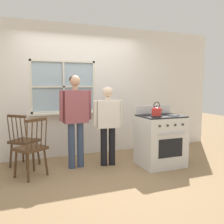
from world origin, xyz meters
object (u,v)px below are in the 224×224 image
at_px(chair_near_wall, 23,142).
at_px(person_teen_center, 108,119).
at_px(kettle, 157,111).
at_px(potted_plant, 81,108).
at_px(stove, 160,140).
at_px(chair_by_window, 31,149).
at_px(person_elderly_left, 75,113).

bearing_deg(chair_near_wall, person_teen_center, -156.91).
xyz_separation_m(person_teen_center, kettle, (0.72, -0.49, 0.16)).
bearing_deg(potted_plant, chair_near_wall, -163.87).
bearing_deg(stove, potted_plant, 135.01).
bearing_deg(chair_by_window, stove, 140.56).
bearing_deg(potted_plant, chair_by_window, -139.02).
height_order(chair_by_window, potted_plant, potted_plant).
distance_m(chair_by_window, stove, 2.25).
relative_size(chair_near_wall, kettle, 3.88).
height_order(person_elderly_left, stove, person_elderly_left).
bearing_deg(kettle, chair_by_window, 169.23).
bearing_deg(person_elderly_left, potted_plant, 63.61).
xyz_separation_m(stove, potted_plant, (-1.18, 1.18, 0.53)).
bearing_deg(chair_near_wall, chair_by_window, 140.87).
bearing_deg(stove, person_elderly_left, 162.97).
distance_m(stove, kettle, 0.59).
bearing_deg(chair_by_window, person_teen_center, 151.26).
distance_m(person_elderly_left, potted_plant, 0.78).
xyz_separation_m(chair_near_wall, person_teen_center, (1.44, -0.49, 0.40)).
xyz_separation_m(chair_by_window, potted_plant, (1.06, 0.92, 0.54)).
height_order(chair_near_wall, kettle, kettle).
relative_size(person_elderly_left, person_teen_center, 1.14).
height_order(chair_near_wall, stove, stove).
bearing_deg(chair_near_wall, person_elderly_left, -162.83).
relative_size(kettle, potted_plant, 0.74).
xyz_separation_m(chair_near_wall, stove, (2.33, -0.85, 0.02)).
height_order(chair_by_window, stove, stove).
distance_m(person_elderly_left, stove, 1.61).
distance_m(person_teen_center, kettle, 0.88).
distance_m(chair_by_window, chair_near_wall, 0.59).
height_order(person_teen_center, stove, person_teen_center).
relative_size(chair_near_wall, person_teen_center, 0.66).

